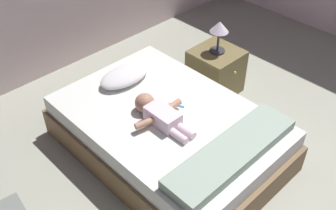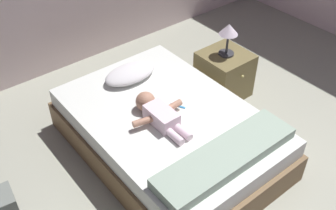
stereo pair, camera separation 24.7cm
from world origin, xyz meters
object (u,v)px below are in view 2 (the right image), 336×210
baby (157,113)px  lamp (228,32)px  toothbrush (177,105)px  nightstand (224,74)px  pillow (130,73)px  bed (168,133)px

baby → lamp: bearing=15.1°
baby → toothbrush: 0.25m
toothbrush → nightstand: bearing=17.4°
pillow → nightstand: size_ratio=1.05×
bed → baby: size_ratio=3.18×
bed → pillow: bearing=85.7°
baby → toothbrush: bearing=6.0°
baby → pillow: bearing=76.0°
pillow → toothbrush: bearing=-82.4°
pillow → baby: baby is taller
pillow → baby: (-0.16, -0.63, 0.01)m
toothbrush → nightstand: size_ratio=0.27×
baby → nightstand: (1.12, 0.30, -0.26)m
nightstand → pillow: bearing=161.0°
baby → nightstand: baby is taller
bed → baby: bearing=176.1°
toothbrush → nightstand: nightstand is taller
bed → toothbrush: 0.27m
toothbrush → lamp: size_ratio=0.39×
bed → lamp: 1.18m
pillow → toothbrush: size_ratio=3.93×
pillow → lamp: bearing=-19.0°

